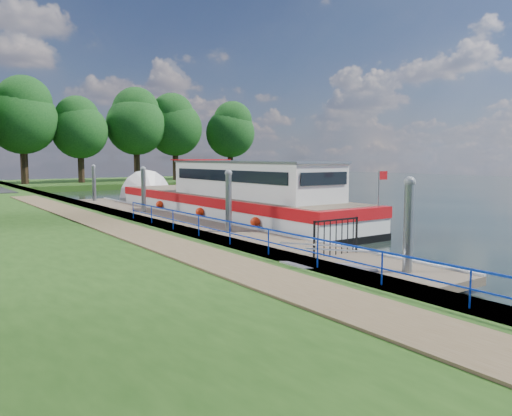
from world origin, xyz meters
TOP-DOWN VIEW (x-y plane):
  - ground at (0.00, 0.00)m, footprint 160.00×160.00m
  - bank_edge at (-2.55, 15.00)m, footprint 1.10×90.00m
  - far_bank at (12.00, 52.00)m, footprint 60.00×18.00m
  - footpath at (-4.40, 8.00)m, footprint 1.60×40.00m
  - blue_fence at (-2.75, 3.00)m, footprint 0.04×18.04m
  - pontoon at (0.00, 13.00)m, footprint 2.50×30.00m
  - mooring_piles at (0.00, 13.00)m, footprint 0.30×27.30m
  - gangway at (-1.85, 0.50)m, footprint 2.58×1.00m
  - gate_panel at (-0.00, 2.20)m, footprint 1.85×0.05m
  - barge at (3.60, 15.12)m, footprint 4.36×21.15m
  - horizon_trees at (-1.61, 48.68)m, footprint 54.38×10.03m

SIDE VIEW (x-z plane):
  - ground at x=0.00m, z-range 0.00..0.00m
  - pontoon at x=0.00m, z-range -0.10..0.46m
  - far_bank at x=12.00m, z-range 0.00..0.60m
  - bank_edge at x=-2.55m, z-range 0.00..0.78m
  - gangway at x=-1.85m, z-range 0.16..1.09m
  - footpath at x=-4.40m, z-range 0.78..0.83m
  - barge at x=3.60m, z-range -1.30..3.48m
  - gate_panel at x=0.00m, z-range 0.57..1.72m
  - mooring_piles at x=0.00m, z-range -0.50..3.05m
  - blue_fence at x=-2.75m, z-range 0.95..1.67m
  - horizon_trees at x=-1.61m, z-range 1.51..14.38m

